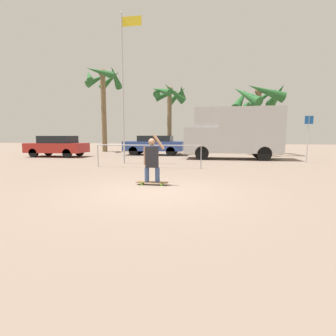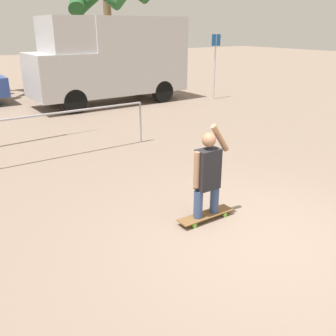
{
  "view_description": "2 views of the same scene",
  "coord_description": "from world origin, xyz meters",
  "px_view_note": "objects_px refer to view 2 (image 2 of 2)",
  "views": [
    {
      "loc": [
        1.5,
        -6.89,
        1.52
      ],
      "look_at": [
        0.11,
        1.44,
        0.46
      ],
      "focal_mm": 28.0,
      "sensor_mm": 36.0,
      "label": 1
    },
    {
      "loc": [
        -3.76,
        -3.15,
        2.87
      ],
      "look_at": [
        -0.43,
        1.69,
        0.64
      ],
      "focal_mm": 40.0,
      "sensor_mm": 36.0,
      "label": 2
    }
  ],
  "objects_px": {
    "skateboard": "(206,215)",
    "person_skateboarder": "(208,171)",
    "camper_van": "(111,58)",
    "street_sign": "(215,59)"
  },
  "relations": [
    {
      "from": "camper_van",
      "to": "street_sign",
      "type": "relative_size",
      "value": 2.31
    },
    {
      "from": "person_skateboarder",
      "to": "camper_van",
      "type": "distance_m",
      "value": 10.06
    },
    {
      "from": "skateboard",
      "to": "street_sign",
      "type": "xyz_separation_m",
      "value": [
        7.0,
        7.86,
        1.56
      ]
    },
    {
      "from": "camper_van",
      "to": "skateboard",
      "type": "bearing_deg",
      "value": -108.44
    },
    {
      "from": "person_skateboarder",
      "to": "camper_van",
      "type": "bearing_deg",
      "value": 71.56
    },
    {
      "from": "skateboard",
      "to": "person_skateboarder",
      "type": "xyz_separation_m",
      "value": [
        -0.0,
        0.0,
        0.74
      ]
    },
    {
      "from": "person_skateboarder",
      "to": "camper_van",
      "type": "relative_size",
      "value": 0.24
    },
    {
      "from": "skateboard",
      "to": "person_skateboarder",
      "type": "height_order",
      "value": "person_skateboarder"
    },
    {
      "from": "skateboard",
      "to": "person_skateboarder",
      "type": "distance_m",
      "value": 0.74
    },
    {
      "from": "person_skateboarder",
      "to": "camper_van",
      "type": "xyz_separation_m",
      "value": [
        3.17,
        9.5,
        0.92
      ]
    }
  ]
}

